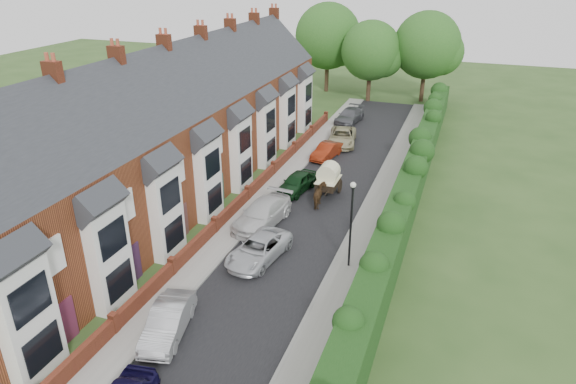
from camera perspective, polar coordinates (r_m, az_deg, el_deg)
name	(u,v)px	position (r m, az deg, el deg)	size (l,w,h in m)	color
ground	(265,295)	(26.71, -2.60, -11.38)	(140.00, 140.00, 0.00)	#2D4C1E
road	(318,204)	(35.78, 3.31, -1.37)	(6.00, 58.00, 0.02)	black
pavement_hedge_side	(376,213)	(34.96, 9.76, -2.28)	(2.20, 58.00, 0.12)	gray
pavement_house_side	(266,196)	(36.91, -2.42, -0.42)	(1.70, 58.00, 0.12)	gray
kerb_hedge_side	(361,210)	(35.12, 8.08, -2.02)	(0.18, 58.00, 0.13)	gray
kerb_house_side	(277,197)	(36.63, -1.26, -0.59)	(0.18, 58.00, 0.13)	gray
hedge	(405,196)	(34.09, 12.91, -0.42)	(2.10, 58.00, 2.85)	#143611
terrace_row	(174,132)	(37.29, -12.53, 6.56)	(9.05, 40.50, 11.50)	brown
garden_wall_row	(248,194)	(36.27, -4.49, -0.25)	(0.35, 40.35, 1.10)	brown
lamppost	(351,214)	(27.39, 7.06, -2.47)	(0.32, 0.32, 5.16)	black
tree_far_left	(374,52)	(61.79, 9.53, 15.08)	(7.14, 6.80, 9.29)	#332316
tree_far_right	(430,47)	(62.87, 15.53, 15.27)	(7.98, 7.60, 10.31)	#332316
tree_far_back	(331,38)	(65.85, 4.83, 16.70)	(8.40, 8.00, 10.82)	#332316
car_silver_a	(168,321)	(24.54, -13.18, -13.82)	(1.48, 4.25, 1.40)	#A1A1A6
car_silver_b	(259,249)	(29.22, -3.27, -6.36)	(2.20, 4.77, 1.33)	silver
car_white	(262,214)	(32.81, -2.87, -2.42)	(2.17, 5.34, 1.55)	silver
car_green	(297,183)	(37.44, 0.99, 1.06)	(1.66, 4.12, 1.40)	black
car_red	(327,151)	(43.91, 4.31, 4.56)	(1.36, 3.89, 1.28)	maroon
car_beige	(342,137)	(47.35, 6.04, 6.11)	(2.38, 5.15, 1.43)	tan
car_grey	(349,116)	(53.92, 6.85, 8.40)	(2.02, 4.96, 1.44)	#4F5056
horse	(320,196)	(35.19, 3.59, -0.45)	(0.85, 1.86, 1.57)	#462F19
horse_cart	(328,177)	(36.70, 4.51, 1.68)	(1.54, 3.40, 2.45)	black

